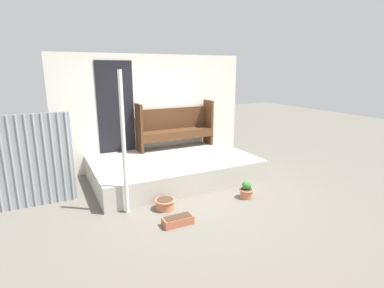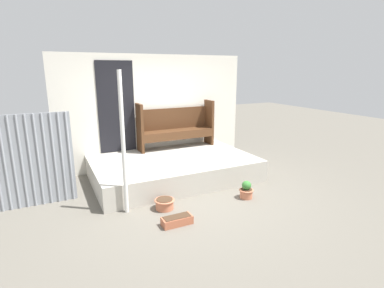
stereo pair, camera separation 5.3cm
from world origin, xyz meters
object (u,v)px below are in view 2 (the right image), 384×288
(support_post, at_px, (123,145))
(flower_pot_middle, at_px, (246,191))
(planter_box_rect, at_px, (177,220))
(flower_pot_left, at_px, (165,203))
(bench, at_px, (176,125))

(support_post, distance_m, flower_pot_middle, 2.34)
(planter_box_rect, bearing_deg, flower_pot_left, 87.89)
(support_post, relative_size, flower_pot_middle, 7.01)
(bench, distance_m, flower_pot_middle, 2.54)
(flower_pot_middle, bearing_deg, bench, 98.61)
(flower_pot_middle, bearing_deg, support_post, 168.84)
(support_post, bearing_deg, bench, 48.76)
(flower_pot_left, distance_m, planter_box_rect, 0.57)
(bench, height_order, planter_box_rect, bench)
(bench, height_order, flower_pot_left, bench)
(planter_box_rect, bearing_deg, flower_pot_middle, 12.24)
(flower_pot_left, height_order, planter_box_rect, flower_pot_left)
(flower_pot_middle, bearing_deg, flower_pot_left, 170.76)
(bench, bearing_deg, flower_pot_middle, -81.77)
(support_post, bearing_deg, flower_pot_left, -15.83)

